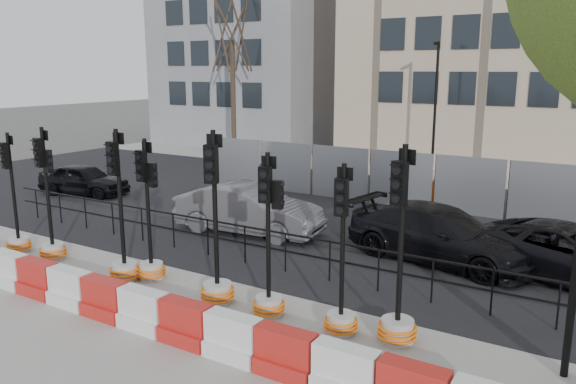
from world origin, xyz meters
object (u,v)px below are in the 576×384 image
Objects in this scene: car_c at (440,234)px; traffic_signal_d at (150,247)px; traffic_signal_a at (17,228)px; traffic_signal_h at (398,304)px; car_a at (84,180)px.

traffic_signal_d is at bearing 142.36° from car_c.
traffic_signal_a is 0.97× the size of traffic_signal_d.
traffic_signal_a is 10.55m from traffic_signal_h.
traffic_signal_d is 10.21m from car_a.
car_a is 0.74× the size of car_c.
traffic_signal_a is at bearing 128.32° from car_c.
car_c is at bearing 45.73° from traffic_signal_d.
traffic_signal_d is at bearing -131.83° from car_a.
car_a is at bearing 153.18° from traffic_signal_d.
traffic_signal_a is at bearing -153.95° from car_a.
traffic_signal_h is 0.70× the size of car_c.
traffic_signal_d is at bearing -164.58° from traffic_signal_h.
traffic_signal_h is 15.67m from car_a.
traffic_signal_h is at bearing -120.34° from car_a.
traffic_signal_d is 0.92× the size of traffic_signal_h.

